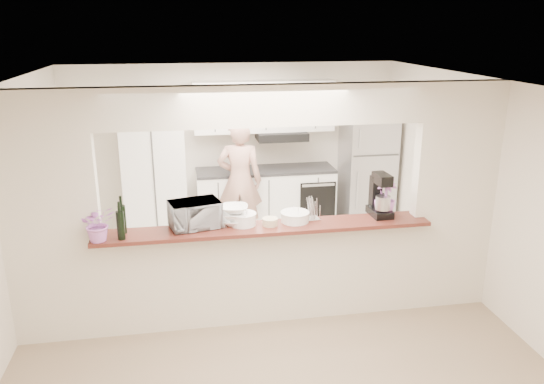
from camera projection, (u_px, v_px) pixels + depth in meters
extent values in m
plane|color=gray|center=(265.00, 318.00, 5.73)|extent=(6.00, 6.00, 0.00)
cube|color=silver|center=(247.00, 259.00, 7.18)|extent=(5.00, 2.90, 0.01)
cube|color=silver|center=(51.00, 222.00, 5.01)|extent=(0.90, 0.15, 2.50)
cube|color=silver|center=(453.00, 199.00, 5.69)|extent=(0.90, 0.15, 2.50)
cube|color=silver|center=(264.00, 106.00, 5.04)|extent=(3.20, 0.15, 0.40)
cube|color=silver|center=(265.00, 275.00, 5.57)|extent=(3.20, 0.15, 1.05)
cube|color=maroon|center=(266.00, 228.00, 5.36)|extent=(3.40, 0.38, 0.04)
cube|color=white|center=(154.00, 167.00, 7.75)|extent=(0.90, 0.60, 2.10)
cube|color=white|center=(266.00, 199.00, 8.20)|extent=(2.10, 0.60, 0.90)
cube|color=#2F2F31|center=(266.00, 170.00, 8.06)|extent=(2.10, 0.62, 0.04)
cube|color=white|center=(264.00, 106.00, 7.89)|extent=(2.10, 0.35, 0.75)
cube|color=black|center=(282.00, 136.00, 7.96)|extent=(0.75, 0.45, 0.12)
cube|color=black|center=(318.00, 200.00, 8.03)|extent=(0.55, 0.02, 0.55)
cube|color=#B9B9BE|center=(367.00, 171.00, 8.30)|extent=(0.75, 0.70, 1.70)
imported|color=#E97BC8|center=(98.00, 223.00, 4.94)|extent=(0.38, 0.35, 0.35)
cylinder|color=black|center=(121.00, 225.00, 4.99)|extent=(0.07, 0.07, 0.28)
cylinder|color=black|center=(119.00, 207.00, 4.93)|extent=(0.03, 0.03, 0.10)
cylinder|color=black|center=(122.00, 219.00, 5.14)|extent=(0.08, 0.08, 0.28)
cylinder|color=black|center=(121.00, 201.00, 5.08)|extent=(0.03, 0.03, 0.10)
imported|color=#A5A6AA|center=(195.00, 214.00, 5.29)|extent=(0.55, 0.44, 0.27)
imported|color=white|center=(235.00, 215.00, 5.37)|extent=(0.30, 0.30, 0.20)
cylinder|color=white|center=(243.00, 219.00, 5.38)|extent=(0.26, 0.26, 0.12)
cylinder|color=white|center=(243.00, 214.00, 5.36)|extent=(0.27, 0.27, 0.01)
cylinder|color=white|center=(295.00, 217.00, 5.47)|extent=(0.29, 0.29, 0.10)
cylinder|color=white|center=(295.00, 212.00, 5.45)|extent=(0.30, 0.30, 0.01)
cylinder|color=maroon|center=(249.00, 220.00, 5.44)|extent=(0.14, 0.14, 0.07)
cylinder|color=#C4B28A|center=(270.00, 222.00, 5.37)|extent=(0.16, 0.16, 0.07)
cube|color=silver|center=(307.00, 219.00, 5.52)|extent=(0.28, 0.19, 0.02)
cube|color=white|center=(307.00, 216.00, 5.51)|extent=(0.12, 0.12, 0.07)
cube|color=black|center=(380.00, 212.00, 5.64)|extent=(0.21, 0.32, 0.08)
cube|color=black|center=(377.00, 191.00, 5.68)|extent=(0.14, 0.12, 0.33)
cube|color=black|center=(382.00, 179.00, 5.52)|extent=(0.15, 0.27, 0.11)
cylinder|color=#B7B7BC|center=(383.00, 203.00, 5.54)|extent=(0.15, 0.15, 0.14)
imported|color=#BD6AC5|center=(385.00, 197.00, 5.60)|extent=(0.24, 0.24, 0.41)
imported|color=tan|center=(240.00, 181.00, 7.63)|extent=(0.72, 0.55, 1.76)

